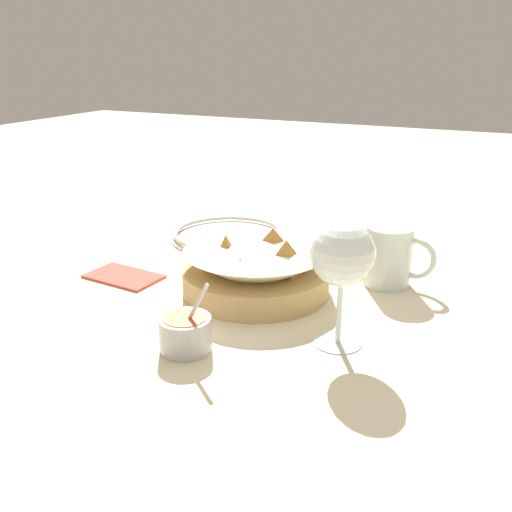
{
  "coord_description": "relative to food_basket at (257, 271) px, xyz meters",
  "views": [
    {
      "loc": [
        0.34,
        -0.76,
        0.36
      ],
      "look_at": [
        -0.01,
        -0.03,
        0.06
      ],
      "focal_mm": 40.0,
      "sensor_mm": 36.0,
      "label": 1
    }
  ],
  "objects": [
    {
      "name": "side_plate",
      "position": [
        -0.16,
        0.21,
        -0.03
      ],
      "size": [
        0.23,
        0.23,
        0.01
      ],
      "color": "silver",
      "rests_on": "ground_plane"
    },
    {
      "name": "napkin",
      "position": [
        -0.22,
        -0.05,
        -0.03
      ],
      "size": [
        0.13,
        0.08,
        0.01
      ],
      "color": "#DB4C3D",
      "rests_on": "ground_plane"
    },
    {
      "name": "food_basket",
      "position": [
        0.0,
        0.0,
        0.0
      ],
      "size": [
        0.23,
        0.23,
        0.09
      ],
      "color": "tan",
      "rests_on": "ground_plane"
    },
    {
      "name": "ground_plane",
      "position": [
        0.01,
        0.02,
        -0.03
      ],
      "size": [
        4.0,
        4.0,
        0.0
      ],
      "primitive_type": "plane",
      "color": "beige"
    },
    {
      "name": "sauce_cup",
      "position": [
        -0.0,
        -0.2,
        -0.01
      ],
      "size": [
        0.07,
        0.07,
        0.1
      ],
      "color": "#B7B7BC",
      "rests_on": "ground_plane"
    },
    {
      "name": "wine_glass",
      "position": [
        0.17,
        -0.11,
        0.08
      ],
      "size": [
        0.08,
        0.08,
        0.16
      ],
      "color": "silver",
      "rests_on": "ground_plane"
    },
    {
      "name": "beer_mug",
      "position": [
        0.18,
        0.12,
        0.01
      ],
      "size": [
        0.11,
        0.08,
        0.1
      ],
      "color": "silver",
      "rests_on": "ground_plane"
    }
  ]
}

